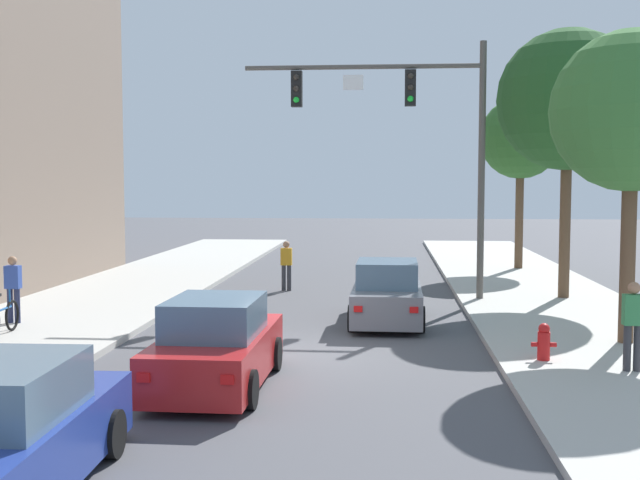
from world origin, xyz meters
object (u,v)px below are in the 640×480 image
(traffic_signal_mast, at_px, (413,121))
(car_following_red, at_px, (217,347))
(bicycle_leaning, at_px, (2,318))
(fire_hydrant, at_px, (544,342))
(car_lead_grey, at_px, (387,295))
(street_tree_nearest, at_px, (632,112))
(street_tree_third, at_px, (521,139))
(pedestrian_sidewalk_left_walker, at_px, (13,286))
(pedestrian_crossing_road, at_px, (286,263))
(pedestrian_sidewalk_right_walker, at_px, (633,322))
(street_tree_second, at_px, (568,101))
(car_third_blue, at_px, (4,436))

(traffic_signal_mast, relative_size, car_following_red, 1.76)
(bicycle_leaning, distance_m, fire_hydrant, 11.74)
(car_lead_grey, distance_m, street_tree_nearest, 7.25)
(car_lead_grey, xyz_separation_m, street_tree_third, (5.22, 11.80, 4.54))
(bicycle_leaning, bearing_deg, pedestrian_sidewalk_left_walker, 107.20)
(pedestrian_crossing_road, bearing_deg, pedestrian_sidewalk_right_walker, -54.94)
(fire_hydrant, bearing_deg, pedestrian_sidewalk_right_walker, -28.47)
(traffic_signal_mast, distance_m, street_tree_second, 4.59)
(car_lead_grey, xyz_separation_m, bicycle_leaning, (-8.62, -3.13, -0.18))
(car_lead_grey, xyz_separation_m, street_tree_nearest, (5.11, -2.77, 4.34))
(car_lead_grey, bearing_deg, pedestrian_sidewalk_right_walker, -50.54)
(car_following_red, height_order, bicycle_leaning, car_following_red)
(fire_hydrant, bearing_deg, street_tree_nearest, 41.70)
(car_lead_grey, height_order, pedestrian_sidewalk_right_walker, pedestrian_sidewalk_right_walker)
(street_tree_third, bearing_deg, car_third_blue, -112.29)
(pedestrian_crossing_road, relative_size, pedestrian_sidewalk_right_walker, 1.00)
(traffic_signal_mast, height_order, fire_hydrant, traffic_signal_mast)
(car_lead_grey, relative_size, street_tree_nearest, 0.64)
(pedestrian_sidewalk_left_walker, relative_size, pedestrian_sidewalk_right_walker, 1.00)
(pedestrian_sidewalk_left_walker, bearing_deg, street_tree_second, 20.92)
(car_third_blue, relative_size, street_tree_nearest, 0.64)
(car_lead_grey, distance_m, fire_hydrant, 5.54)
(car_following_red, relative_size, pedestrian_crossing_road, 2.60)
(car_third_blue, relative_size, street_tree_third, 0.63)
(car_third_blue, bearing_deg, pedestrian_sidewalk_right_walker, 35.02)
(car_lead_grey, bearing_deg, pedestrian_sidewalk_left_walker, -169.87)
(car_following_red, relative_size, street_tree_second, 0.54)
(street_tree_third, bearing_deg, pedestrian_sidewalk_left_walker, -136.83)
(traffic_signal_mast, distance_m, car_following_red, 11.68)
(car_lead_grey, height_order, pedestrian_sidewalk_left_walker, pedestrian_sidewalk_left_walker)
(car_lead_grey, relative_size, car_following_red, 1.00)
(car_lead_grey, height_order, car_following_red, same)
(traffic_signal_mast, bearing_deg, street_tree_third, 61.68)
(car_following_red, relative_size, car_third_blue, 0.99)
(pedestrian_crossing_road, bearing_deg, car_third_blue, -93.54)
(car_lead_grey, relative_size, street_tree_second, 0.54)
(car_following_red, distance_m, bicycle_leaning, 6.64)
(pedestrian_sidewalk_left_walker, height_order, pedestrian_crossing_road, pedestrian_sidewalk_left_walker)
(bicycle_leaning, relative_size, street_tree_third, 0.26)
(traffic_signal_mast, relative_size, street_tree_third, 1.11)
(car_third_blue, relative_size, fire_hydrant, 5.95)
(pedestrian_sidewalk_left_walker, bearing_deg, car_third_blue, -64.62)
(pedestrian_sidewalk_right_walker, xyz_separation_m, street_tree_second, (0.80, 9.27, 4.90))
(street_tree_third, bearing_deg, pedestrian_crossing_road, -144.13)
(pedestrian_crossing_road, relative_size, bicycle_leaning, 0.93)
(pedestrian_sidewalk_left_walker, relative_size, bicycle_leaning, 0.93)
(car_lead_grey, xyz_separation_m, pedestrian_sidewalk_left_walker, (-9.09, -1.62, 0.34))
(street_tree_nearest, bearing_deg, bicycle_leaning, -178.51)
(traffic_signal_mast, relative_size, car_lead_grey, 1.76)
(car_lead_grey, xyz_separation_m, car_third_blue, (-4.36, -11.58, 0.00))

